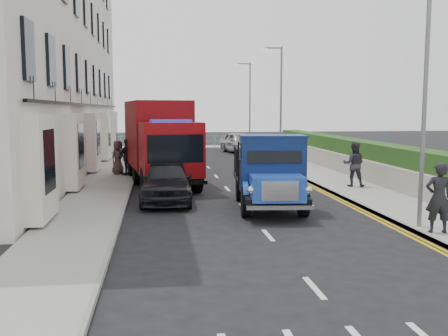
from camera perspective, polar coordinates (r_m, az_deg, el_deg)
ground at (r=15.44m, az=3.44°, el=-5.88°), size 120.00×120.00×0.00m
pavement_west at (r=24.13m, az=-12.97°, el=-1.33°), size 2.40×38.00×0.12m
pavement_east at (r=25.38m, az=11.35°, el=-0.91°), size 2.60×38.00×0.12m
promenade at (r=44.01m, az=-3.76°, el=2.38°), size 30.00×2.50×0.12m
sea_plane at (r=74.93m, az=-5.34°, el=4.09°), size 120.00×120.00×0.00m
terrace_west at (r=28.82m, az=-21.32°, el=13.84°), size 6.31×30.20×14.25m
garden_east at (r=25.97m, az=15.39°, el=1.02°), size 1.45×28.00×1.75m
seafront_railing at (r=43.18m, az=-3.70°, el=2.99°), size 13.00×0.08×1.11m
lamp_near at (r=14.63m, az=21.61°, el=8.73°), size 1.23×0.18×7.00m
lamp_mid at (r=29.66m, az=6.30°, el=7.89°), size 1.23×0.18×7.00m
lamp_far at (r=39.44m, az=2.80°, el=7.61°), size 1.23×0.18×7.00m
bedford_lorry at (r=16.52m, az=5.41°, el=-1.02°), size 2.57×5.45×2.50m
red_lorry at (r=22.75m, az=-7.36°, el=3.20°), size 3.49×7.44×3.75m
parked_car_front at (r=18.35m, az=-6.57°, el=-1.49°), size 1.99×4.54×1.52m
parked_car_mid at (r=21.97m, az=-6.73°, el=-0.51°), size 1.36×3.78×1.24m
parked_car_rear at (r=29.67m, az=-6.96°, el=1.55°), size 2.35×5.11×1.45m
seafront_car_left at (r=40.50m, az=-6.45°, el=3.06°), size 3.45×6.21×1.64m
seafront_car_right at (r=38.83m, az=1.79°, el=2.94°), size 2.91×5.11×1.64m
pedestrian_east_near at (r=14.28m, az=23.32°, el=-3.14°), size 0.76×0.58×1.87m
pedestrian_east_far at (r=21.76m, az=14.63°, el=0.43°), size 1.12×1.01×1.90m
pedestrian_west_near at (r=25.17m, az=-10.96°, el=1.25°), size 1.09×1.03×1.81m
pedestrian_west_far at (r=25.64m, az=-12.01°, el=1.20°), size 0.97×0.97×1.70m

